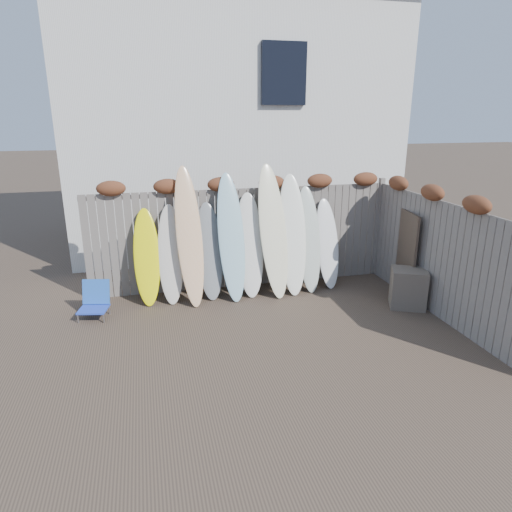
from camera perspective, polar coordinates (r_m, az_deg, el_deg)
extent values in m
plane|color=#493A2D|center=(7.31, 2.29, -10.29)|extent=(80.00, 80.00, 0.00)
cube|color=slate|center=(9.12, -1.81, 2.22)|extent=(6.00, 0.10, 2.00)
cube|color=slate|center=(10.14, 15.03, 3.50)|extent=(0.10, 0.10, 2.10)
ellipsoid|color=brown|center=(8.68, -17.67, 8.05)|extent=(0.52, 0.28, 0.28)
ellipsoid|color=brown|center=(8.67, -11.01, 8.54)|extent=(0.52, 0.28, 0.28)
ellipsoid|color=brown|center=(8.77, -4.41, 8.92)|extent=(0.52, 0.28, 0.28)
ellipsoid|color=brown|center=(8.99, 1.96, 9.17)|extent=(0.52, 0.28, 0.28)
ellipsoid|color=brown|center=(9.31, 7.98, 9.31)|extent=(0.52, 0.28, 0.28)
ellipsoid|color=brown|center=(9.72, 13.54, 9.34)|extent=(0.52, 0.28, 0.28)
cube|color=slate|center=(8.37, 22.12, -0.52)|extent=(0.10, 4.40, 2.00)
ellipsoid|color=brown|center=(7.56, 25.88, 5.80)|extent=(0.28, 0.56, 0.28)
ellipsoid|color=brown|center=(8.42, 21.19, 7.42)|extent=(0.28, 0.56, 0.28)
ellipsoid|color=brown|center=(9.33, 17.38, 8.70)|extent=(0.28, 0.56, 0.28)
cube|color=silver|center=(12.91, -3.62, 15.73)|extent=(8.00, 5.00, 6.00)
cube|color=black|center=(10.65, 3.49, 21.80)|extent=(1.00, 0.12, 1.30)
cube|color=blue|center=(8.37, -19.65, -6.28)|extent=(0.54, 0.50, 0.03)
cube|color=blue|center=(8.48, -19.36, -4.23)|extent=(0.49, 0.24, 0.43)
cylinder|color=#B6B7BD|center=(8.32, -21.36, -7.28)|extent=(0.03, 0.03, 0.18)
cylinder|color=#9F9FA5|center=(8.62, -20.60, -6.31)|extent=(0.03, 0.03, 0.18)
cylinder|color=#A2A2A8|center=(8.19, -18.51, -7.37)|extent=(0.03, 0.03, 0.18)
cylinder|color=#BAB9C1|center=(8.49, -17.85, -6.38)|extent=(0.03, 0.03, 0.18)
cube|color=brown|center=(8.75, 18.49, -3.84)|extent=(0.77, 0.72, 0.71)
cube|color=brown|center=(9.23, 18.01, 0.38)|extent=(0.25, 1.08, 1.64)
ellipsoid|color=#FFF706|center=(8.59, -13.50, -0.15)|extent=(0.49, 0.64, 1.74)
ellipsoid|color=beige|center=(8.57, -10.61, 0.20)|extent=(0.53, 0.69, 1.80)
ellipsoid|color=#FFCE8A|center=(8.40, -8.34, 2.43)|extent=(0.55, 0.91, 2.49)
ellipsoid|color=slate|center=(8.66, -5.84, 0.59)|extent=(0.50, 0.64, 1.80)
ellipsoid|color=#95C3D3|center=(8.55, -3.11, 2.35)|extent=(0.53, 0.84, 2.34)
ellipsoid|color=silver|center=(8.74, -0.79, 1.38)|extent=(0.58, 0.73, 1.95)
ellipsoid|color=#F3EEC5|center=(8.70, 2.15, 3.13)|extent=(0.62, 0.92, 2.49)
ellipsoid|color=white|center=(8.88, 4.56, 2.68)|extent=(0.61, 0.85, 2.28)
ellipsoid|color=beige|center=(9.05, 6.60, 2.08)|extent=(0.49, 0.74, 2.03)
ellipsoid|color=white|center=(9.30, 8.92, 1.55)|extent=(0.49, 0.65, 1.76)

